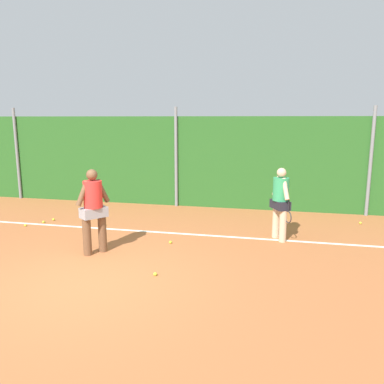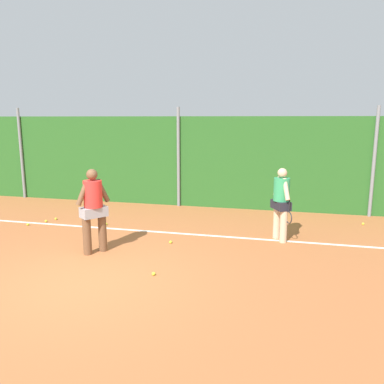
{
  "view_description": "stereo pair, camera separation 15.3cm",
  "coord_description": "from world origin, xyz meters",
  "views": [
    {
      "loc": [
        3.12,
        -5.69,
        2.81
      ],
      "look_at": [
        1.35,
        2.29,
        1.23
      ],
      "focal_mm": 35.76,
      "sensor_mm": 36.0,
      "label": 1
    },
    {
      "loc": [
        3.27,
        -5.65,
        2.81
      ],
      "look_at": [
        1.35,
        2.29,
        1.23
      ],
      "focal_mm": 35.76,
      "sensor_mm": 36.0,
      "label": 2
    }
  ],
  "objects": [
    {
      "name": "fence_post_right",
      "position": [
        5.76,
        6.06,
        1.58
      ],
      "size": [
        0.1,
        0.1,
        3.16
      ],
      "primitive_type": "cylinder",
      "color": "gray",
      "rests_on": "ground_plane"
    },
    {
      "name": "player_midcourt",
      "position": [
        3.25,
        3.17,
        0.95
      ],
      "size": [
        0.51,
        0.68,
        1.7
      ],
      "rotation": [
        0.0,
        0.0,
        5.21
      ],
      "color": "beige",
      "rests_on": "ground_plane"
    },
    {
      "name": "tennis_ball_2",
      "position": [
        -3.01,
        3.26,
        0.03
      ],
      "size": [
        0.07,
        0.07,
        0.07
      ],
      "primitive_type": "sphere",
      "color": "#CCDB33",
      "rests_on": "ground_plane"
    },
    {
      "name": "tennis_ball_1",
      "position": [
        1.06,
        0.53,
        0.03
      ],
      "size": [
        0.07,
        0.07,
        0.07
      ],
      "primitive_type": "sphere",
      "color": "#CCDB33",
      "rests_on": "ground_plane"
    },
    {
      "name": "fence_post_left",
      "position": [
        -5.76,
        6.06,
        1.58
      ],
      "size": [
        0.1,
        0.1,
        3.16
      ],
      "primitive_type": "cylinder",
      "color": "gray",
      "rests_on": "ground_plane"
    },
    {
      "name": "tennis_ball_5",
      "position": [
        0.84,
        2.34,
        0.03
      ],
      "size": [
        0.07,
        0.07,
        0.07
      ],
      "primitive_type": "sphere",
      "color": "#CCDB33",
      "rests_on": "ground_plane"
    },
    {
      "name": "tennis_ball_9",
      "position": [
        -1.28,
        3.39,
        0.03
      ],
      "size": [
        0.07,
        0.07,
        0.07
      ],
      "primitive_type": "sphere",
      "color": "#CCDB33",
      "rests_on": "ground_plane"
    },
    {
      "name": "hedge_fence_backdrop",
      "position": [
        0.0,
        6.23,
        1.43
      ],
      "size": [
        19.97,
        0.25,
        2.87
      ],
      "primitive_type": "cube",
      "color": "#286023",
      "rests_on": "ground_plane"
    },
    {
      "name": "ground_plane",
      "position": [
        0.0,
        1.83,
        0.0
      ],
      "size": [
        30.73,
        30.73,
        0.0
      ],
      "primitive_type": "plane",
      "color": "#B76638"
    },
    {
      "name": "fence_post_center",
      "position": [
        0.0,
        6.06,
        1.58
      ],
      "size": [
        0.1,
        0.1,
        3.16
      ],
      "primitive_type": "cylinder",
      "color": "gray",
      "rests_on": "ground_plane"
    },
    {
      "name": "tennis_ball_7",
      "position": [
        -3.29,
        2.87,
        0.03
      ],
      "size": [
        0.07,
        0.07,
        0.07
      ],
      "primitive_type": "sphere",
      "color": "#CCDB33",
      "rests_on": "ground_plane"
    },
    {
      "name": "player_foreground_near",
      "position": [
        -0.54,
        1.39,
        1.01
      ],
      "size": [
        0.56,
        0.62,
        1.79
      ],
      "rotation": [
        0.0,
        0.0,
        0.91
      ],
      "color": "brown",
      "rests_on": "ground_plane"
    },
    {
      "name": "court_baseline_paint",
      "position": [
        0.0,
        3.12,
        0.0
      ],
      "size": [
        14.6,
        0.1,
        0.01
      ],
      "primitive_type": "cube",
      "color": "white",
      "rests_on": "ground_plane"
    },
    {
      "name": "tennis_ball_11",
      "position": [
        -2.89,
        3.55,
        0.03
      ],
      "size": [
        0.07,
        0.07,
        0.07
      ],
      "primitive_type": "sphere",
      "color": "#CCDB33",
      "rests_on": "ground_plane"
    },
    {
      "name": "tennis_ball_8",
      "position": [
        5.41,
        5.01,
        0.03
      ],
      "size": [
        0.07,
        0.07,
        0.07
      ],
      "primitive_type": "sphere",
      "color": "#CCDB33",
      "rests_on": "ground_plane"
    }
  ]
}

